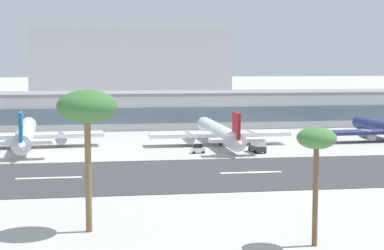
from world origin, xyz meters
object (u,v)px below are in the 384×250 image
(palm_tree_0, at_px, (87,109))
(airliner_blue_tail_gate_0, at_px, (25,135))
(terminal_building, at_px, (192,109))
(service_baggage_tug_1, at_px, (198,149))
(service_box_truck_0, at_px, (257,145))
(distant_hotel_block, at_px, (131,66))
(airliner_red_tail_gate_1, at_px, (220,133))
(palm_tree_2, at_px, (317,143))

(palm_tree_0, bearing_deg, airliner_blue_tail_gate_0, 102.43)
(terminal_building, bearing_deg, service_baggage_tug_1, -97.10)
(service_box_truck_0, distance_m, palm_tree_0, 74.83)
(distant_hotel_block, bearing_deg, service_box_truck_0, -83.35)
(service_baggage_tug_1, bearing_deg, terminal_building, -100.28)
(service_baggage_tug_1, bearing_deg, distant_hotel_block, -90.94)
(airliner_red_tail_gate_1, xyz_separation_m, service_box_truck_0, (6.47, -12.59, -1.37))
(palm_tree_2, bearing_deg, distant_hotel_block, 92.13)
(airliner_blue_tail_gate_0, bearing_deg, palm_tree_0, -172.05)
(distant_hotel_block, height_order, palm_tree_0, distant_hotel_block)
(airliner_blue_tail_gate_0, height_order, service_baggage_tug_1, airliner_blue_tail_gate_0)
(distant_hotel_block, height_order, service_box_truck_0, distant_hotel_block)
(airliner_red_tail_gate_1, bearing_deg, terminal_building, -0.46)
(service_box_truck_0, xyz_separation_m, palm_tree_2, (-11.73, -72.88, 10.39))
(airliner_blue_tail_gate_0, relative_size, service_baggage_tug_1, 15.23)
(distant_hotel_block, distance_m, service_baggage_tug_1, 182.45)
(distant_hotel_block, distance_m, palm_tree_0, 245.44)
(palm_tree_2, bearing_deg, service_box_truck_0, 80.86)
(palm_tree_2, bearing_deg, airliner_blue_tail_gate_0, 116.30)
(terminal_building, relative_size, palm_tree_0, 9.20)
(terminal_building, relative_size, service_box_truck_0, 26.64)
(distant_hotel_block, xyz_separation_m, palm_tree_0, (-16.75, -244.85, -3.24))
(terminal_building, distance_m, service_box_truck_0, 58.80)
(airliner_red_tail_gate_1, bearing_deg, service_baggage_tug_1, 146.70)
(terminal_building, xyz_separation_m, service_box_truck_0, (6.94, -58.25, -3.96))
(terminal_building, relative_size, palm_tree_2, 11.83)
(airliner_red_tail_gate_1, xyz_separation_m, palm_tree_2, (-5.26, -85.46, 9.02))
(terminal_building, relative_size, airliner_red_tail_gate_1, 3.49)
(airliner_red_tail_gate_1, height_order, palm_tree_2, palm_tree_2)
(airliner_red_tail_gate_1, height_order, palm_tree_0, palm_tree_0)
(airliner_blue_tail_gate_0, xyz_separation_m, palm_tree_0, (17.18, -77.93, 12.28))
(distant_hotel_block, xyz_separation_m, airliner_red_tail_gate_1, (14.75, -169.27, -15.70))
(terminal_building, relative_size, service_baggage_tug_1, 50.44)
(palm_tree_0, bearing_deg, service_baggage_tug_1, 69.42)
(terminal_building, height_order, palm_tree_2, palm_tree_2)
(terminal_building, height_order, distant_hotel_block, distant_hotel_block)
(palm_tree_0, bearing_deg, palm_tree_2, -20.65)
(distant_hotel_block, height_order, service_baggage_tug_1, distant_hotel_block)
(terminal_building, xyz_separation_m, airliner_blue_tail_gate_0, (-48.20, -43.31, -2.41))
(palm_tree_0, bearing_deg, distant_hotel_block, 86.09)
(service_box_truck_0, relative_size, service_baggage_tug_1, 1.89)
(airliner_blue_tail_gate_0, bearing_deg, service_baggage_tug_1, -114.00)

